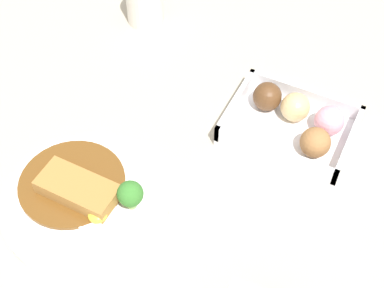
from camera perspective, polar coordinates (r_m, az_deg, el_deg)
name	(u,v)px	position (r m, az deg, el deg)	size (l,w,h in m)	color
ground_plane	(185,146)	(0.91, -0.72, -0.21)	(1.60, 1.60, 0.00)	#B2A893
curry_plate	(86,198)	(0.85, -10.77, -5.44)	(0.25, 0.25, 0.07)	white
donut_box	(295,123)	(0.93, 10.42, 2.09)	(0.20, 0.15, 0.06)	white
coffee_mug	(145,1)	(1.12, -4.86, 14.31)	(0.07, 0.07, 0.09)	silver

